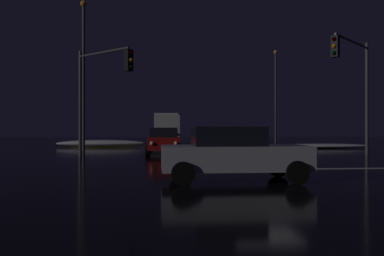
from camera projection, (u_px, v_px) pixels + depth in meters
name	position (u px, v px, depth m)	size (l,w,h in m)	color
ground	(265.00, 171.00, 15.65)	(120.00, 120.00, 0.10)	black
stop_line_north	(229.00, 156.00, 23.39)	(0.35, 13.28, 0.01)	white
centre_line_ns	(205.00, 147.00, 34.95)	(22.00, 0.15, 0.01)	yellow
snow_bank_left_curb	(101.00, 143.00, 34.69)	(7.21, 1.50, 0.58)	white
snow_bank_right_curb	(321.00, 146.00, 32.33)	(7.77, 1.50, 0.35)	white
sedan_red	(163.00, 141.00, 24.84)	(2.02, 4.33, 1.57)	maroon
sedan_gray	(162.00, 138.00, 30.62)	(2.02, 4.33, 1.57)	slate
sedan_white	(163.00, 137.00, 35.91)	(2.02, 4.33, 1.57)	silver
box_truck	(166.00, 127.00, 43.39)	(2.68, 8.28, 3.08)	beige
sedan_silver_crossing	(233.00, 153.00, 12.19)	(4.33, 2.02, 1.57)	#B7B7BC
traffic_signal_ne	(355.00, 73.00, 22.96)	(3.69, 3.69, 6.50)	#4C4C51
traffic_signal_nw	(100.00, 81.00, 21.96)	(3.13, 3.13, 5.76)	#4C4C51
streetlamp_right_far	(276.00, 90.00, 45.68)	(0.44, 0.44, 10.02)	#424247
streetlamp_left_near	(84.00, 65.00, 28.23)	(0.44, 0.44, 10.11)	#424247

